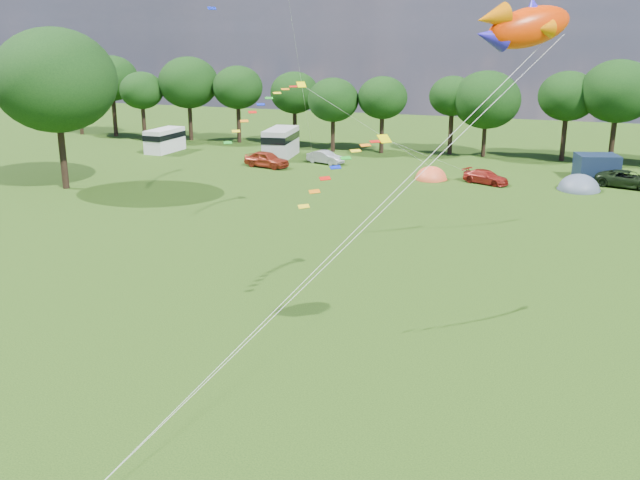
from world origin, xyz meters
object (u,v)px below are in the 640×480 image
(big_tree, at_px, (55,80))
(campervan_a, at_px, (165,139))
(tent_greyblue, at_px, (578,190))
(car_c, at_px, (486,177))
(car_d, at_px, (628,179))
(fish_kite, at_px, (522,27))
(campervan_b, at_px, (281,142))
(car_b, at_px, (325,157))
(car_a, at_px, (267,159))
(tent_orange, at_px, (431,179))

(big_tree, xyz_separation_m, campervan_a, (-1.77, 19.03, -7.66))
(big_tree, bearing_deg, campervan_a, 95.31)
(tent_greyblue, bearing_deg, car_c, -179.84)
(car_c, bearing_deg, car_d, -55.41)
(car_d, bearing_deg, big_tree, 124.98)
(campervan_a, xyz_separation_m, fish_kite, (40.27, -44.65, 11.86))
(campervan_b, distance_m, tent_greyblue, 30.61)
(tent_greyblue, height_order, fish_kite, fish_kite)
(car_b, height_order, car_c, car_b)
(car_c, bearing_deg, car_a, 110.94)
(car_a, xyz_separation_m, tent_greyblue, (28.95, -0.67, -0.77))
(campervan_a, distance_m, tent_greyblue, 43.46)
(fish_kite, bearing_deg, car_d, 43.36)
(car_c, distance_m, campervan_b, 23.10)
(car_b, xyz_separation_m, tent_orange, (11.50, -4.09, -0.62))
(car_d, height_order, tent_orange, car_d)
(campervan_a, relative_size, tent_greyblue, 1.34)
(car_b, relative_size, car_c, 0.91)
(campervan_b, height_order, tent_greyblue, campervan_b)
(car_b, bearing_deg, car_c, -87.03)
(car_a, xyz_separation_m, tent_orange, (16.32, -0.39, -0.76))
(car_c, bearing_deg, campervan_b, 96.22)
(car_c, bearing_deg, campervan_a, 104.27)
(campervan_a, height_order, tent_orange, campervan_a)
(car_c, bearing_deg, big_tree, 135.01)
(tent_greyblue, bearing_deg, car_d, 31.56)
(car_d, bearing_deg, campervan_b, 98.34)
(tent_orange, xyz_separation_m, fish_kite, (9.78, -39.64, 13.20))
(big_tree, relative_size, car_d, 2.52)
(car_b, relative_size, fish_kite, 1.12)
(car_a, bearing_deg, fish_kite, -133.52)
(car_c, height_order, tent_orange, car_c)
(car_b, distance_m, car_d, 28.12)
(big_tree, height_order, campervan_a, big_tree)
(big_tree, height_order, tent_greyblue, big_tree)
(big_tree, height_order, campervan_b, big_tree)
(car_d, distance_m, tent_greyblue, 4.66)
(car_c, relative_size, car_d, 0.75)
(big_tree, xyz_separation_m, car_a, (12.40, 14.41, -8.23))
(car_c, bearing_deg, fish_kite, -150.12)
(campervan_a, relative_size, campervan_b, 0.82)
(car_a, relative_size, car_d, 0.89)
(car_d, distance_m, campervan_a, 47.14)
(tent_greyblue, relative_size, fish_kite, 1.20)
(car_b, height_order, campervan_a, campervan_a)
(car_d, xyz_separation_m, tent_greyblue, (-3.93, -2.41, -0.70))
(car_a, distance_m, campervan_a, 14.91)
(car_c, xyz_separation_m, tent_greyblue, (7.74, 0.02, -0.58))
(tent_orange, bearing_deg, campervan_a, 170.67)
(tent_greyblue, bearing_deg, car_a, 178.68)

